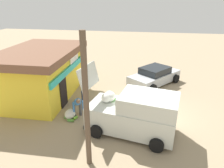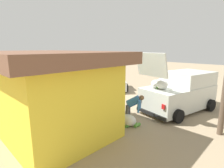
% 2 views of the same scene
% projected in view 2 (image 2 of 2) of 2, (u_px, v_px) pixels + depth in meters
% --- Properties ---
extents(ground_plane, '(60.00, 60.00, 0.00)m').
position_uv_depth(ground_plane, '(150.00, 100.00, 11.06)').
color(ground_plane, '#9E896B').
extents(storefront_bar, '(6.37, 4.24, 3.08)m').
position_uv_depth(storefront_bar, '(45.00, 89.00, 6.91)').
color(storefront_bar, yellow).
rests_on(storefront_bar, ground_plane).
extents(delivery_van, '(2.81, 4.52, 3.02)m').
position_uv_depth(delivery_van, '(180.00, 92.00, 9.11)').
color(delivery_van, silver).
rests_on(delivery_van, ground_plane).
extents(parked_sedan, '(4.32, 3.91, 1.29)m').
position_uv_depth(parked_sedan, '(111.00, 81.00, 14.21)').
color(parked_sedan, '#B2B7BC').
rests_on(parked_sedan, ground_plane).
extents(vendor_standing, '(0.48, 0.48, 1.74)m').
position_uv_depth(vendor_standing, '(104.00, 94.00, 8.62)').
color(vendor_standing, navy).
rests_on(vendor_standing, ground_plane).
extents(customer_bending, '(0.77, 0.71, 1.24)m').
position_uv_depth(customer_bending, '(133.00, 105.00, 7.61)').
color(customer_bending, '#4C4C51').
rests_on(customer_bending, ground_plane).
extents(unloaded_banana_pile, '(0.81, 0.73, 0.46)m').
position_uv_depth(unloaded_banana_pile, '(129.00, 120.00, 7.37)').
color(unloaded_banana_pile, silver).
rests_on(unloaded_banana_pile, ground_plane).
extents(paint_bucket, '(0.27, 0.27, 0.41)m').
position_uv_depth(paint_bucket, '(67.00, 100.00, 10.24)').
color(paint_bucket, silver).
rests_on(paint_bucket, ground_plane).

